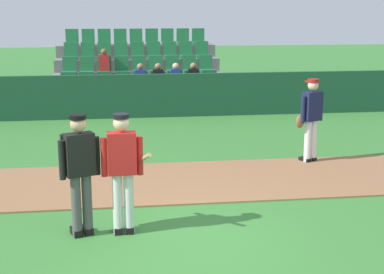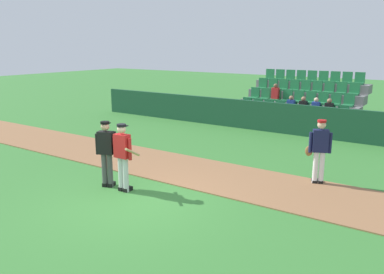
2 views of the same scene
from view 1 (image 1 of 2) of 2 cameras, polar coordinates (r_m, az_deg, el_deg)
ground_plane at (r=8.05m, az=-1.58°, el=-10.51°), size 80.00×80.00×0.00m
infield_dirt_path at (r=10.62m, az=-3.20°, el=-4.54°), size 28.00×2.56×0.03m
dugout_fence at (r=16.79m, az=-5.01°, el=4.12°), size 20.00×0.16×1.28m
stadium_bleachers at (r=19.04m, az=-5.35°, el=5.43°), size 5.55×3.80×2.45m
batter_red_jersey at (r=8.08m, az=-6.95°, el=-3.20°), size 0.70×0.77×1.76m
umpire_home_plate at (r=8.11m, az=-11.19°, el=-3.06°), size 0.56×0.41×1.76m
runner_navy_jersey at (r=12.01m, az=11.82°, el=1.92°), size 0.65×0.42×1.76m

